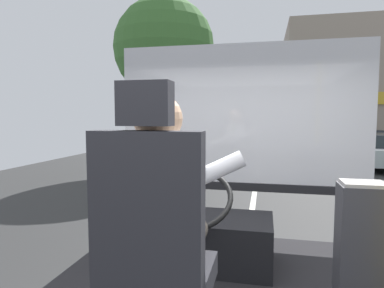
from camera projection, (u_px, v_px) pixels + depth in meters
ground at (257, 179)px, 10.51m from camera, size 18.00×44.00×0.06m
driver_seat at (155, 256)px, 1.51m from camera, size 0.48×0.48×1.37m
bus_driver at (162, 203)px, 1.59m from camera, size 0.78×0.54×0.82m
steering_console at (204, 238)px, 2.75m from camera, size 1.10×1.04×0.85m
fare_box at (361, 252)px, 2.00m from camera, size 0.27×0.22×0.84m
windshield_panel at (241, 134)px, 3.37m from camera, size 2.50×0.08×1.48m
street_tree at (164, 49)px, 11.62m from camera, size 3.50×3.50×6.04m
shop_building at (379, 88)px, 18.76m from camera, size 10.26×5.58×6.99m
parked_car_charcoal at (360, 141)px, 17.44m from camera, size 1.78×4.11×1.25m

